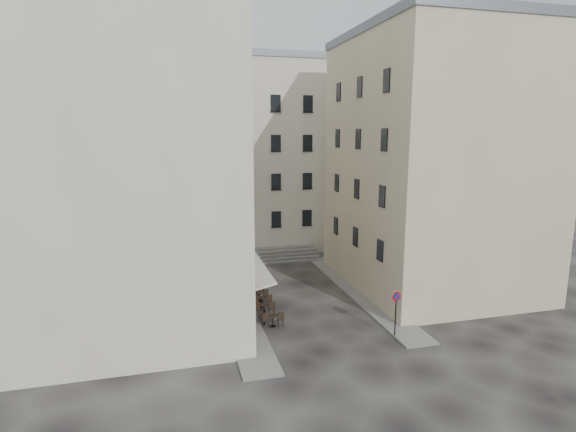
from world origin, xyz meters
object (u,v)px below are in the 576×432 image
object	(u,v)px
bistro_table_b	(264,309)
no_parking_sign	(396,305)
pedestrian	(261,283)
bistro_table_a	(273,319)

from	to	relation	value
bistro_table_b	no_parking_sign	bearing A→B (deg)	-36.42
bistro_table_b	pedestrian	bearing A→B (deg)	81.55
no_parking_sign	pedestrian	distance (m)	10.43
no_parking_sign	bistro_table_b	distance (m)	8.28
bistro_table_a	no_parking_sign	bearing A→B (deg)	-25.84
bistro_table_a	pedestrian	world-z (taller)	pedestrian
bistro_table_a	bistro_table_b	size ratio (longest dim) A/B	1.00
bistro_table_b	bistro_table_a	bearing A→B (deg)	-84.81
no_parking_sign	bistro_table_a	distance (m)	7.26
bistro_table_a	pedestrian	xyz separation A→B (m)	(0.38, 5.36, 0.43)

